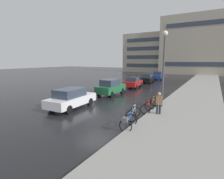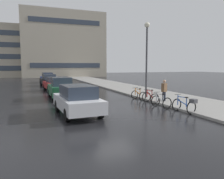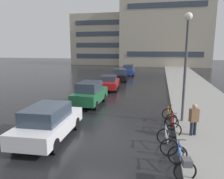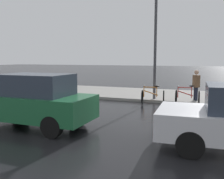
% 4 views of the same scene
% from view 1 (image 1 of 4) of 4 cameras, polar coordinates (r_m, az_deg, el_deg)
% --- Properties ---
extents(ground_plane, '(140.00, 140.00, 0.00)m').
position_cam_1_polar(ground_plane, '(13.42, -4.94, -6.98)').
color(ground_plane, black).
extents(sidewalk_kerb, '(4.80, 60.00, 0.14)m').
position_cam_1_polar(sidewalk_kerb, '(20.87, 25.80, -1.72)').
color(sidewalk_kerb, gray).
rests_on(sidewalk_kerb, ground).
extents(bicycle_nearest, '(0.89, 1.46, 1.00)m').
position_cam_1_polar(bicycle_nearest, '(9.82, 5.17, -10.33)').
color(bicycle_nearest, black).
rests_on(bicycle_nearest, ground).
extents(bicycle_second, '(0.87, 1.23, 0.96)m').
position_cam_1_polar(bicycle_second, '(11.56, 6.93, -7.68)').
color(bicycle_second, black).
rests_on(bicycle_second, ground).
extents(bicycle_third, '(0.80, 1.14, 0.98)m').
position_cam_1_polar(bicycle_third, '(13.12, 11.47, -5.68)').
color(bicycle_third, black).
rests_on(bicycle_third, ground).
extents(bicycle_farthest, '(0.84, 1.20, 0.92)m').
position_cam_1_polar(bicycle_farthest, '(14.67, 13.20, -4.22)').
color(bicycle_farthest, black).
rests_on(bicycle_farthest, ground).
extents(car_white, '(2.11, 4.41, 1.62)m').
position_cam_1_polar(car_white, '(14.30, -13.22, -2.78)').
color(car_white, silver).
rests_on(car_white, ground).
extents(car_green, '(1.79, 3.96, 1.74)m').
position_cam_1_polar(car_green, '(19.26, -0.43, 0.80)').
color(car_green, '#1E6038').
rests_on(car_green, ground).
extents(car_red, '(2.14, 4.02, 1.48)m').
position_cam_1_polar(car_red, '(24.54, 6.85, 2.36)').
color(car_red, '#AD1919').
rests_on(car_red, ground).
extents(car_black, '(2.20, 4.22, 1.55)m').
position_cam_1_polar(car_black, '(30.21, 11.39, 3.62)').
color(car_black, black).
rests_on(car_black, ground).
extents(car_blue, '(2.03, 4.17, 1.62)m').
position_cam_1_polar(car_blue, '(35.75, 14.85, 4.44)').
color(car_blue, navy).
rests_on(car_blue, ground).
extents(pedestrian, '(0.46, 0.39, 1.66)m').
position_cam_1_polar(pedestrian, '(12.43, 15.04, -4.17)').
color(pedestrian, '#1E2333').
rests_on(pedestrian, ground).
extents(streetlamp, '(0.41, 0.41, 6.00)m').
position_cam_1_polar(streetlamp, '(14.14, 16.61, 9.79)').
color(streetlamp, '#424247').
rests_on(streetlamp, ground).
extents(building_facade_main, '(19.36, 7.12, 15.44)m').
position_cam_1_polar(building_facade_main, '(53.14, 26.56, 12.84)').
color(building_facade_main, '#B2A893').
rests_on(building_facade_main, ground).
extents(building_facade_side, '(16.91, 7.26, 11.99)m').
position_cam_1_polar(building_facade_side, '(58.20, 12.76, 11.52)').
color(building_facade_side, '#B2A893').
rests_on(building_facade_side, ground).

